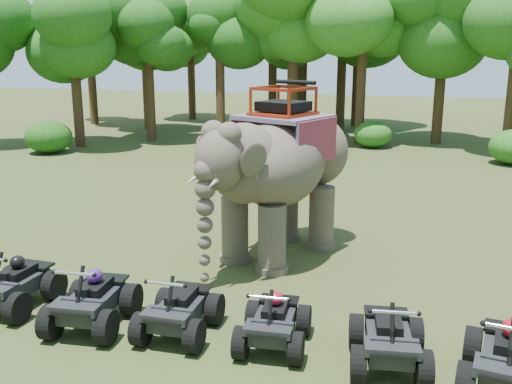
# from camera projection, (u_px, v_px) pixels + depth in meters

# --- Properties ---
(ground) EXTENTS (110.00, 110.00, 0.00)m
(ground) POSITION_uv_depth(u_px,v_px,m) (240.00, 291.00, 12.22)
(ground) COLOR #47381E
(ground) RESTS_ON ground
(elephant) EXTENTS (3.95, 5.56, 4.28)m
(elephant) POSITION_uv_depth(u_px,v_px,m) (280.00, 171.00, 13.91)
(elephant) COLOR brown
(elephant) RESTS_ON ground
(atv_0) EXTENTS (1.27, 1.74, 1.28)m
(atv_0) POSITION_uv_depth(u_px,v_px,m) (13.00, 277.00, 11.30)
(atv_0) COLOR black
(atv_0) RESTS_ON ground
(atv_1) EXTENTS (1.49, 1.91, 1.32)m
(atv_1) POSITION_uv_depth(u_px,v_px,m) (92.00, 293.00, 10.51)
(atv_1) COLOR black
(atv_1) RESTS_ON ground
(atv_2) EXTENTS (1.28, 1.71, 1.24)m
(atv_2) POSITION_uv_depth(u_px,v_px,m) (179.00, 302.00, 10.23)
(atv_2) COLOR black
(atv_2) RESTS_ON ground
(atv_3) EXTENTS (1.29, 1.68, 1.17)m
(atv_3) POSITION_uv_depth(u_px,v_px,m) (274.00, 315.00, 9.82)
(atv_3) COLOR black
(atv_3) RESTS_ON ground
(atv_4) EXTENTS (1.47, 1.85, 1.25)m
(atv_4) POSITION_uv_depth(u_px,v_px,m) (389.00, 330.00, 9.19)
(atv_4) COLOR black
(atv_4) RESTS_ON ground
(atv_5) EXTENTS (1.59, 2.01, 1.36)m
(atv_5) POSITION_uv_depth(u_px,v_px,m) (510.00, 351.00, 8.46)
(atv_5) COLOR black
(atv_5) RESTS_ON ground
(tree_0) EXTENTS (5.06, 5.06, 7.23)m
(tree_0) POSITION_uv_depth(u_px,v_px,m) (361.00, 76.00, 30.79)
(tree_0) COLOR #195114
(tree_0) RESTS_ON ground
(tree_1) EXTENTS (5.83, 5.83, 8.33)m
(tree_1) POSITION_uv_depth(u_px,v_px,m) (441.00, 66.00, 30.46)
(tree_1) COLOR #195114
(tree_1) RESTS_ON ground
(tree_27) EXTENTS (5.04, 5.04, 7.20)m
(tree_27) POSITION_uv_depth(u_px,v_px,m) (76.00, 78.00, 29.57)
(tree_27) COLOR #195114
(tree_27) RESTS_ON ground
(tree_28) EXTENTS (5.22, 5.22, 7.46)m
(tree_28) POSITION_uv_depth(u_px,v_px,m) (149.00, 74.00, 31.50)
(tree_28) COLOR #195114
(tree_28) RESTS_ON ground
(tree_29) EXTENTS (5.31, 5.31, 7.59)m
(tree_29) POSITION_uv_depth(u_px,v_px,m) (220.00, 71.00, 33.21)
(tree_29) COLOR #195114
(tree_29) RESTS_ON ground
(tree_30) EXTENTS (5.53, 5.53, 7.90)m
(tree_30) POSITION_uv_depth(u_px,v_px,m) (292.00, 69.00, 32.96)
(tree_30) COLOR #195114
(tree_30) RESTS_ON ground
(tree_31) EXTENTS (5.97, 5.97, 8.53)m
(tree_31) POSITION_uv_depth(u_px,v_px,m) (91.00, 61.00, 38.76)
(tree_31) COLOR #195114
(tree_31) RESTS_ON ground
(tree_32) EXTENTS (6.45, 6.45, 9.21)m
(tree_32) POSITION_uv_depth(u_px,v_px,m) (342.00, 56.00, 36.29)
(tree_32) COLOR #195114
(tree_32) RESTS_ON ground
(tree_33) EXTENTS (6.58, 6.58, 9.39)m
(tree_33) POSITION_uv_depth(u_px,v_px,m) (293.00, 56.00, 32.47)
(tree_33) COLOR #195114
(tree_33) RESTS_ON ground
(tree_34) EXTENTS (6.46, 6.46, 9.23)m
(tree_34) POSITION_uv_depth(u_px,v_px,m) (358.00, 56.00, 37.51)
(tree_34) COLOR #195114
(tree_34) RESTS_ON ground
(tree_35) EXTENTS (5.47, 5.47, 7.81)m
(tree_35) POSITION_uv_depth(u_px,v_px,m) (191.00, 65.00, 41.54)
(tree_35) COLOR #195114
(tree_35) RESTS_ON ground
(tree_36) EXTENTS (7.12, 7.12, 10.17)m
(tree_36) POSITION_uv_depth(u_px,v_px,m) (303.00, 49.00, 37.75)
(tree_36) COLOR #195114
(tree_36) RESTS_ON ground
(tree_37) EXTENTS (5.76, 5.76, 8.23)m
(tree_37) POSITION_uv_depth(u_px,v_px,m) (273.00, 64.00, 36.88)
(tree_37) COLOR #195114
(tree_37) RESTS_ON ground
(tree_39) EXTENTS (5.26, 5.26, 7.51)m
(tree_39) POSITION_uv_depth(u_px,v_px,m) (300.00, 69.00, 37.50)
(tree_39) COLOR #195114
(tree_39) RESTS_ON ground
(tree_40) EXTENTS (5.83, 5.83, 8.32)m
(tree_40) POSITION_uv_depth(u_px,v_px,m) (146.00, 64.00, 35.98)
(tree_40) COLOR #195114
(tree_40) RESTS_ON ground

